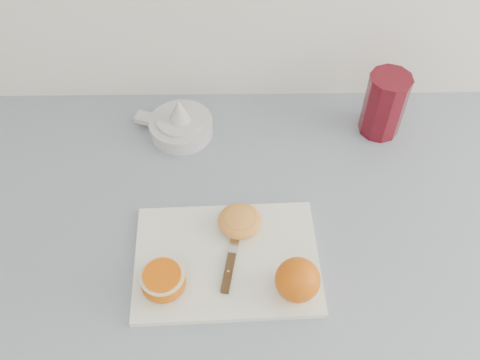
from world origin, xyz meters
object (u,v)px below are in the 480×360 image
Objects in this scene: cutting_board at (227,260)px; red_tumbler at (384,107)px; half_orange at (163,281)px; counter at (279,302)px; citrus_juicer at (180,124)px.

red_tumbler is (0.32, 0.32, 0.06)m from cutting_board.
cutting_board is 4.27× the size of half_orange.
counter is 13.91× the size of citrus_juicer.
counter is at bearing 47.83° from cutting_board.
half_orange is 0.53× the size of red_tumbler.
counter is at bearing -38.52° from citrus_juicer.
half_orange is (-0.10, -0.06, 0.03)m from cutting_board.
citrus_juicer is at bearing -179.38° from red_tumbler.
citrus_juicer is at bearing 89.33° from half_orange.
red_tumbler reaches higher than citrus_juicer.
citrus_juicer reaches higher than half_orange.
red_tumbler is (0.43, 0.38, 0.03)m from half_orange.
citrus_juicer is (-0.23, 0.18, 0.47)m from counter.
counter is 31.32× the size of half_orange.
cutting_board is 0.12m from half_orange.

